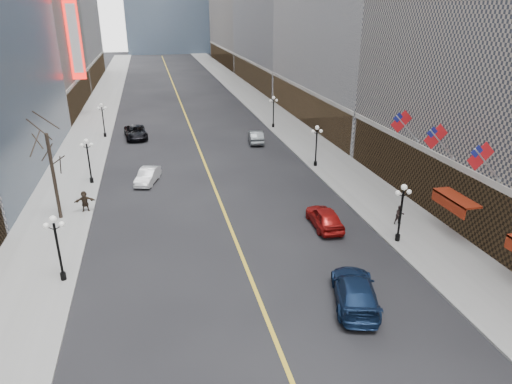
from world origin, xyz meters
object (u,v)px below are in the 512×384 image
streetlamp_east_3 (273,108)px  car_sb_far (256,137)px  streetlamp_west_2 (88,156)px  car_nb_mid (148,176)px  car_sb_near (355,291)px  car_nb_far (136,132)px  streetlamp_west_3 (103,117)px  streetlamp_west_1 (57,242)px  streetlamp_east_1 (402,207)px  car_sb_mid (325,217)px  streetlamp_east_2 (316,142)px

streetlamp_east_3 → car_sb_far: streetlamp_east_3 is taller
streetlamp_west_2 → car_nb_mid: streetlamp_west_2 is taller
car_sb_near → car_sb_far: 35.45m
streetlamp_west_2 → car_nb_far: 17.38m
streetlamp_west_3 → car_sb_near: 45.78m
streetlamp_west_3 → car_sb_far: size_ratio=0.93×
streetlamp_west_3 → car_nb_far: size_ratio=0.76×
streetlamp_west_1 → car_sb_far: bearing=56.3°
streetlamp_west_1 → streetlamp_west_3: bearing=90.0°
streetlamp_west_2 → car_nb_mid: bearing=-9.4°
streetlamp_east_3 → streetlamp_west_1: bearing=-123.2°
car_nb_far → car_sb_far: size_ratio=1.22×
streetlamp_west_1 → car_sb_near: streetlamp_west_1 is taller
streetlamp_east_3 → streetlamp_west_3: 23.60m
streetlamp_east_1 → streetlamp_west_3: same height
streetlamp_west_3 → car_sb_mid: 37.63m
streetlamp_west_2 → streetlamp_east_1: bearing=-37.3°
streetlamp_east_2 → car_nb_far: (-19.50, 16.77, -2.08)m
streetlamp_west_2 → car_sb_near: bearing=-54.7°
car_nb_mid → car_nb_far: 17.73m
streetlamp_west_2 → car_sb_mid: (19.18, -14.30, -2.06)m
streetlamp_east_2 → car_sb_mid: streetlamp_east_2 is taller
streetlamp_west_3 → streetlamp_east_2: bearing=-37.3°
streetlamp_east_3 → car_nb_mid: 26.27m
streetlamp_west_1 → streetlamp_west_3: same height
streetlamp_east_3 → streetlamp_west_2: 29.68m
streetlamp_west_1 → car_nb_mid: streetlamp_west_1 is taller
car_nb_far → car_sb_near: bearing=-78.9°
streetlamp_west_1 → car_sb_far: size_ratio=0.93×
streetlamp_east_2 → streetlamp_east_3: same height
streetlamp_east_1 → car_sb_far: 29.41m
streetlamp_west_2 → car_sb_near: 29.92m
streetlamp_west_2 → car_sb_mid: 24.02m
streetlamp_west_1 → car_nb_far: bearing=83.3°
streetlamp_east_3 → car_sb_near: 42.89m
streetlamp_east_1 → car_sb_far: size_ratio=0.93×
streetlamp_west_3 → streetlamp_east_3: bearing=0.0°
car_sb_mid → streetlamp_west_1: bearing=13.0°
streetlamp_east_3 → car_sb_mid: size_ratio=0.91×
streetlamp_east_1 → car_sb_mid: bearing=140.1°
streetlamp_east_1 → streetlamp_east_3: bearing=90.0°
streetlamp_west_3 → car_sb_near: streetlamp_west_3 is taller
car_nb_far → car_sb_mid: car_sb_mid is taller
streetlamp_east_1 → streetlamp_east_3: size_ratio=1.00×
car_nb_mid → car_sb_far: (13.88, 11.94, 0.06)m
streetlamp_east_3 → streetlamp_east_1: bearing=-90.0°
streetlamp_east_1 → streetlamp_east_2: same height
car_nb_mid → car_sb_near: car_sb_near is taller
streetlamp_east_3 → streetlamp_west_3: (-23.60, 0.00, 0.00)m
streetlamp_east_2 → car_sb_mid: size_ratio=0.91×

